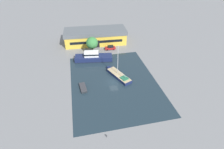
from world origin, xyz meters
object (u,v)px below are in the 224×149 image
warehouse_building (95,36)px  parked_car (110,48)px  sailboat_moored (119,75)px  motor_cruiser (93,57)px  quay_tree_near_building (92,43)px  small_dinghy (83,88)px

warehouse_building → parked_car: bearing=-55.2°
sailboat_moored → motor_cruiser: size_ratio=0.78×
warehouse_building → parked_car: 9.47m
sailboat_moored → motor_cruiser: 13.76m
sailboat_moored → quay_tree_near_building: bearing=86.3°
quay_tree_near_building → small_dinghy: 21.93m
parked_car → motor_cruiser: bearing=134.5°
warehouse_building → quay_tree_near_building: quay_tree_near_building is taller
motor_cruiser → sailboat_moored: bearing=-143.2°
sailboat_moored → motor_cruiser: sailboat_moored is taller
warehouse_building → motor_cruiser: bearing=-98.2°
warehouse_building → quay_tree_near_building: size_ratio=3.95×
parked_car → motor_cruiser: 10.53m
warehouse_building → sailboat_moored: (3.58, -26.96, -2.39)m
parked_car → sailboat_moored: 19.16m
parked_car → sailboat_moored: bearing=178.8°
parked_car → small_dinghy: parked_car is taller
quay_tree_near_building → parked_car: (7.42, 1.84, -3.63)m
quay_tree_near_building → parked_car: size_ratio=1.58×
warehouse_building → small_dinghy: warehouse_building is taller
parked_car → motor_cruiser: (-7.83, -7.03, 0.42)m
sailboat_moored → motor_cruiser: (-6.55, 12.09, 0.67)m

